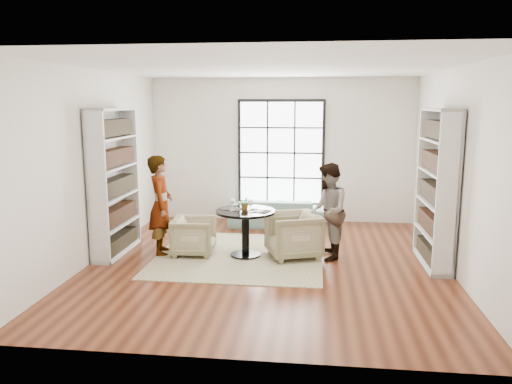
# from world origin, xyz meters

# --- Properties ---
(ground) EXTENTS (6.00, 6.00, 0.00)m
(ground) POSITION_xyz_m (0.00, 0.00, 0.00)
(ground) COLOR brown
(room_shell) EXTENTS (6.00, 6.01, 6.00)m
(room_shell) POSITION_xyz_m (0.00, 0.54, 1.26)
(room_shell) COLOR silver
(room_shell) RESTS_ON ground
(rug) EXTENTS (2.71, 2.71, 0.01)m
(rug) POSITION_xyz_m (-0.49, 0.35, 0.01)
(rug) COLOR #B8AE8A
(rug) RESTS_ON ground
(pedestal_table) EXTENTS (0.97, 0.97, 0.77)m
(pedestal_table) POSITION_xyz_m (-0.39, 0.34, 0.56)
(pedestal_table) COLOR black
(pedestal_table) RESTS_ON ground
(sofa) EXTENTS (1.94, 0.80, 0.56)m
(sofa) POSITION_xyz_m (-0.05, 2.45, 0.28)
(sofa) COLOR slate
(sofa) RESTS_ON ground
(armchair_left) EXTENTS (0.72, 0.71, 0.62)m
(armchair_left) POSITION_xyz_m (-1.25, 0.34, 0.31)
(armchair_left) COLOR tan
(armchair_left) RESTS_ON ground
(armchair_right) EXTENTS (1.03, 1.01, 0.74)m
(armchair_right) POSITION_xyz_m (0.38, 0.38, 0.37)
(armchair_right) COLOR #C5B48D
(armchair_right) RESTS_ON ground
(person_left) EXTENTS (0.52, 0.67, 1.64)m
(person_left) POSITION_xyz_m (-1.80, 0.34, 0.82)
(person_left) COLOR gray
(person_left) RESTS_ON ground
(person_right) EXTENTS (0.63, 0.79, 1.55)m
(person_right) POSITION_xyz_m (0.93, 0.38, 0.78)
(person_right) COLOR gray
(person_right) RESTS_ON ground
(placemat_left) EXTENTS (0.41, 0.36, 0.01)m
(placemat_left) POSITION_xyz_m (-0.63, 0.41, 0.77)
(placemat_left) COLOR black
(placemat_left) RESTS_ON pedestal_table
(placemat_right) EXTENTS (0.41, 0.36, 0.01)m
(placemat_right) POSITION_xyz_m (-0.17, 0.29, 0.77)
(placemat_right) COLOR black
(placemat_right) RESTS_ON pedestal_table
(cutlery_left) EXTENTS (0.21, 0.25, 0.01)m
(cutlery_left) POSITION_xyz_m (-0.63, 0.41, 0.78)
(cutlery_left) COLOR silver
(cutlery_left) RESTS_ON placemat_left
(cutlery_right) EXTENTS (0.21, 0.25, 0.01)m
(cutlery_right) POSITION_xyz_m (-0.17, 0.29, 0.78)
(cutlery_right) COLOR silver
(cutlery_right) RESTS_ON placemat_right
(wine_glass_left) EXTENTS (0.09, 0.09, 0.21)m
(wine_glass_left) POSITION_xyz_m (-0.60, 0.29, 0.92)
(wine_glass_left) COLOR silver
(wine_glass_left) RESTS_ON pedestal_table
(wine_glass_right) EXTENTS (0.10, 0.10, 0.21)m
(wine_glass_right) POSITION_xyz_m (-0.29, 0.20, 0.92)
(wine_glass_right) COLOR silver
(wine_glass_right) RESTS_ON pedestal_table
(flower_centerpiece) EXTENTS (0.24, 0.22, 0.22)m
(flower_centerpiece) POSITION_xyz_m (-0.40, 0.37, 0.88)
(flower_centerpiece) COLOR gray
(flower_centerpiece) RESTS_ON pedestal_table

